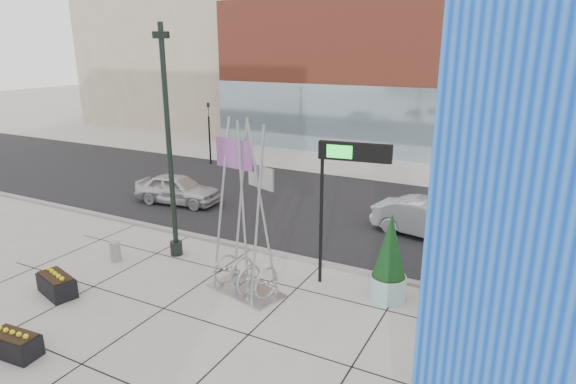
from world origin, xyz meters
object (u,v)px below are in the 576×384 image
at_px(overhead_street_sign, 347,165).
at_px(car_silver_mid, 429,220).
at_px(lamp_post, 171,167).
at_px(car_white_west, 178,189).
at_px(blue_pylon, 505,303).
at_px(concrete_bollard, 115,251).
at_px(public_art_sculpture, 245,249).

height_order(overhead_street_sign, car_silver_mid, overhead_street_sign).
height_order(lamp_post, car_white_west, lamp_post).
xyz_separation_m(blue_pylon, concrete_bollard, (-13.08, 4.47, -3.60)).
bearing_deg(concrete_bollard, lamp_post, 42.13).
bearing_deg(overhead_street_sign, car_silver_mid, 67.19).
relative_size(concrete_bollard, overhead_street_sign, 0.15).
bearing_deg(car_silver_mid, lamp_post, 138.17).
xyz_separation_m(blue_pylon, public_art_sculpture, (-7.56, 4.70, -2.49)).
bearing_deg(car_silver_mid, blue_pylon, -153.82).
height_order(lamp_post, car_silver_mid, lamp_post).
height_order(blue_pylon, lamp_post, lamp_post).
height_order(public_art_sculpture, car_silver_mid, public_art_sculpture).
distance_m(lamp_post, public_art_sculpture, 4.53).
distance_m(blue_pylon, overhead_street_sign, 8.10).
bearing_deg(concrete_bollard, car_white_west, 110.74).
distance_m(blue_pylon, concrete_bollard, 14.28).
height_order(public_art_sculpture, car_white_west, public_art_sculpture).
height_order(blue_pylon, car_silver_mid, blue_pylon).
xyz_separation_m(lamp_post, concrete_bollard, (-1.62, -1.47, -3.06)).
relative_size(lamp_post, public_art_sculpture, 1.49).
bearing_deg(blue_pylon, overhead_street_sign, 148.12).
bearing_deg(lamp_post, car_white_west, 129.29).
bearing_deg(public_art_sculpture, blue_pylon, -17.16).
bearing_deg(car_white_west, car_silver_mid, -90.72).
height_order(public_art_sculpture, concrete_bollard, public_art_sculpture).
bearing_deg(concrete_bollard, car_silver_mid, 38.36).
relative_size(blue_pylon, lamp_post, 0.98).
distance_m(lamp_post, overhead_street_sign, 6.60).
relative_size(overhead_street_sign, car_white_west, 1.11).
xyz_separation_m(blue_pylon, car_silver_mid, (-3.38, 12.14, -3.20)).
xyz_separation_m(concrete_bollard, car_white_west, (-2.43, 6.43, 0.37)).
bearing_deg(concrete_bollard, public_art_sculpture, 2.43).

